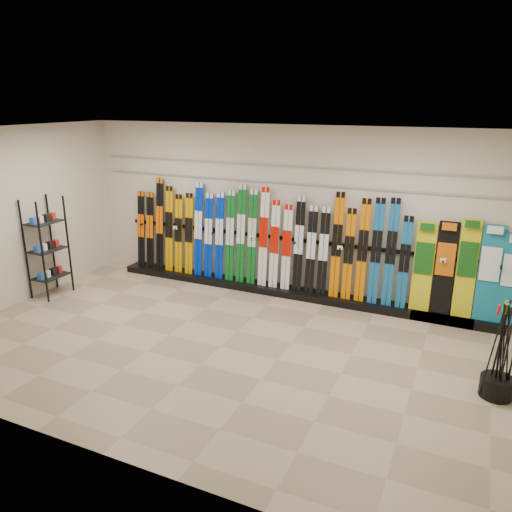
% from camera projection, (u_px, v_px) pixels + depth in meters
% --- Properties ---
extents(floor, '(8.00, 8.00, 0.00)m').
position_uv_depth(floor, '(220.00, 347.00, 7.18)').
color(floor, gray).
rests_on(floor, ground).
extents(back_wall, '(8.00, 0.00, 8.00)m').
position_uv_depth(back_wall, '(285.00, 211.00, 8.90)').
color(back_wall, beige).
rests_on(back_wall, floor).
extents(left_wall, '(0.00, 5.00, 5.00)m').
position_uv_depth(left_wall, '(7.00, 219.00, 8.30)').
color(left_wall, beige).
rests_on(left_wall, floor).
extents(ceiling, '(8.00, 8.00, 0.00)m').
position_uv_depth(ceiling, '(215.00, 133.00, 6.28)').
color(ceiling, silver).
rests_on(ceiling, back_wall).
extents(ski_rack_base, '(8.00, 0.40, 0.12)m').
position_uv_depth(ski_rack_base, '(291.00, 292.00, 9.05)').
color(ski_rack_base, black).
rests_on(ski_rack_base, floor).
extents(skis, '(5.37, 0.19, 1.82)m').
position_uv_depth(skis, '(258.00, 240.00, 9.07)').
color(skis, black).
rests_on(skis, ski_rack_base).
extents(snowboards, '(1.60, 0.24, 1.54)m').
position_uv_depth(snowboards, '(467.00, 271.00, 7.75)').
color(snowboards, gold).
rests_on(snowboards, ski_rack_base).
extents(accessory_rack, '(0.40, 0.60, 1.79)m').
position_uv_depth(accessory_rack, '(47.00, 247.00, 8.85)').
color(accessory_rack, black).
rests_on(accessory_rack, floor).
extents(pole_bin, '(0.39, 0.39, 0.25)m').
position_uv_depth(pole_bin, '(496.00, 387.00, 5.96)').
color(pole_bin, black).
rests_on(pole_bin, floor).
extents(ski_poles, '(0.37, 0.25, 1.18)m').
position_uv_depth(ski_poles, '(503.00, 351.00, 5.79)').
color(ski_poles, black).
rests_on(ski_poles, pole_bin).
extents(slatwall_rail_0, '(7.60, 0.02, 0.03)m').
position_uv_depth(slatwall_rail_0, '(285.00, 183.00, 8.73)').
color(slatwall_rail_0, gray).
rests_on(slatwall_rail_0, back_wall).
extents(slatwall_rail_1, '(7.60, 0.02, 0.03)m').
position_uv_depth(slatwall_rail_1, '(285.00, 166.00, 8.64)').
color(slatwall_rail_1, gray).
rests_on(slatwall_rail_1, back_wall).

